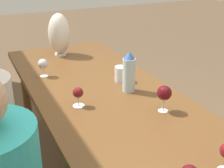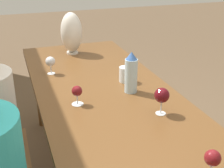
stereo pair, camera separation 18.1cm
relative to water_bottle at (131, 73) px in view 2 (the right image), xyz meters
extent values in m
cube|color=brown|center=(-0.01, 0.15, -0.15)|extent=(2.35, 0.85, 0.04)
cylinder|color=brown|center=(1.06, -0.18, -0.52)|extent=(0.07, 0.07, 0.70)
cylinder|color=brown|center=(1.06, 0.47, -0.52)|extent=(0.07, 0.07, 0.70)
cylinder|color=silver|center=(0.00, 0.00, -0.02)|extent=(0.08, 0.08, 0.21)
cone|color=#33599E|center=(0.00, 0.00, 0.11)|extent=(0.07, 0.07, 0.05)
cylinder|color=silver|center=(0.16, -0.03, -0.07)|extent=(0.08, 0.08, 0.10)
cylinder|color=silver|center=(0.89, 0.17, -0.12)|extent=(0.10, 0.10, 0.01)
ellipsoid|color=silver|center=(0.89, 0.17, 0.06)|extent=(0.18, 0.18, 0.34)
sphere|color=maroon|center=(-0.85, 0.01, -0.03)|extent=(0.06, 0.06, 0.06)
cylinder|color=silver|center=(-0.06, 0.35, -0.12)|extent=(0.07, 0.07, 0.00)
cylinder|color=silver|center=(-0.06, 0.35, -0.10)|extent=(0.01, 0.01, 0.06)
sphere|color=maroon|center=(-0.06, 0.35, -0.04)|extent=(0.06, 0.06, 0.06)
cylinder|color=silver|center=(-0.32, -0.05, -0.12)|extent=(0.06, 0.06, 0.00)
cylinder|color=silver|center=(-0.32, -0.05, -0.09)|extent=(0.01, 0.01, 0.07)
sphere|color=#510C14|center=(-0.32, -0.05, -0.02)|extent=(0.08, 0.08, 0.08)
cylinder|color=silver|center=(0.47, 0.42, -0.12)|extent=(0.06, 0.06, 0.00)
cylinder|color=silver|center=(0.47, 0.42, -0.09)|extent=(0.01, 0.01, 0.06)
sphere|color=silver|center=(0.47, 0.42, -0.03)|extent=(0.07, 0.07, 0.07)
cylinder|color=brown|center=(0.25, 0.68, -0.67)|extent=(0.04, 0.04, 0.41)
camera|label=1|loc=(-1.57, 0.86, 0.69)|focal=50.00mm
camera|label=2|loc=(-1.64, 0.69, 0.69)|focal=50.00mm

